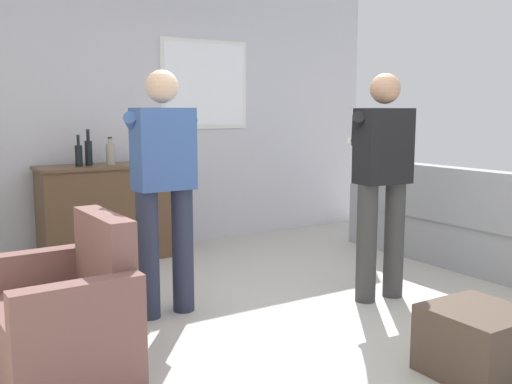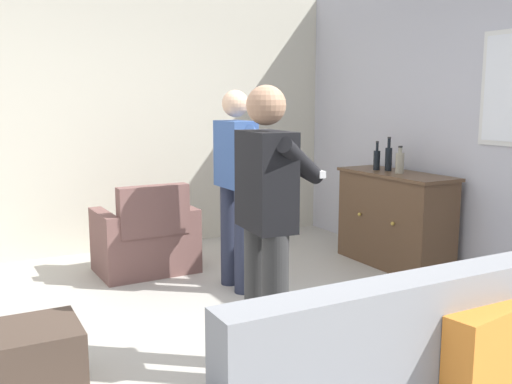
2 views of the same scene
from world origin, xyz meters
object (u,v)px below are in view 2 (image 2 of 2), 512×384
at_px(sideboard_cabinet, 394,219).
at_px(bottle_wine_green, 377,159).
at_px(bottle_spirits_clear, 389,158).
at_px(ottoman, 35,358).
at_px(person_standing_left, 237,180).
at_px(armchair, 146,242).
at_px(bottle_liquor_amber, 400,162).
at_px(person_standing_right, 268,219).

height_order(sideboard_cabinet, bottle_wine_green, bottle_wine_green).
distance_m(bottle_spirits_clear, ottoman, 3.69).
height_order(sideboard_cabinet, person_standing_left, person_standing_left).
bearing_deg(armchair, bottle_liquor_amber, 66.08).
distance_m(bottle_wine_green, person_standing_right, 2.70).
xyz_separation_m(bottle_wine_green, bottle_liquor_amber, (0.30, 0.03, -0.00)).
xyz_separation_m(bottle_wine_green, ottoman, (1.18, -3.37, -0.84)).
bearing_deg(bottle_spirits_clear, armchair, -109.28).
bearing_deg(bottle_liquor_amber, armchair, -113.92).
bearing_deg(person_standing_right, armchair, -179.82).
height_order(bottle_wine_green, bottle_liquor_amber, bottle_wine_green).
height_order(ottoman, person_standing_right, person_standing_right).
relative_size(bottle_liquor_amber, person_standing_right, 0.15).
bearing_deg(person_standing_left, armchair, -145.92).
bearing_deg(armchair, ottoman, -33.26).
relative_size(sideboard_cabinet, person_standing_left, 0.74).
height_order(armchair, ottoman, armchair).
xyz_separation_m(sideboard_cabinet, bottle_spirits_clear, (-0.14, 0.02, 0.58)).
bearing_deg(bottle_spirits_clear, person_standing_left, -88.73).
height_order(bottle_wine_green, bottle_spirits_clear, bottle_spirits_clear).
xyz_separation_m(bottle_wine_green, person_standing_left, (0.14, -1.61, -0.08)).
bearing_deg(ottoman, sideboard_cabinet, 105.40).
bearing_deg(person_standing_left, bottle_liquor_amber, 84.51).
relative_size(sideboard_cabinet, bottle_spirits_clear, 3.76).
height_order(bottle_wine_green, ottoman, bottle_wine_green).
relative_size(bottle_liquor_amber, person_standing_left, 0.15).
bearing_deg(bottle_wine_green, bottle_spirits_clear, 28.58).
height_order(bottle_liquor_amber, ottoman, bottle_liquor_amber).
height_order(bottle_wine_green, person_standing_left, person_standing_left).
xyz_separation_m(bottle_wine_green, bottle_spirits_clear, (0.11, 0.06, 0.02)).
xyz_separation_m(sideboard_cabinet, bottle_liquor_amber, (0.05, -0.01, 0.56)).
height_order(bottle_liquor_amber, person_standing_right, person_standing_right).
bearing_deg(bottle_wine_green, armchair, -107.23).
xyz_separation_m(armchair, bottle_spirits_clear, (0.77, 2.21, 0.75)).
distance_m(bottle_wine_green, ottoman, 3.67).
xyz_separation_m(bottle_spirits_clear, ottoman, (1.08, -3.43, -0.86)).
distance_m(bottle_wine_green, person_standing_left, 1.61).
distance_m(bottle_liquor_amber, person_standing_right, 2.56).
relative_size(bottle_wine_green, bottle_spirits_clear, 0.86).
bearing_deg(armchair, sideboard_cabinet, 67.31).
distance_m(sideboard_cabinet, ottoman, 3.54).
distance_m(ottoman, person_standing_right, 1.51).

